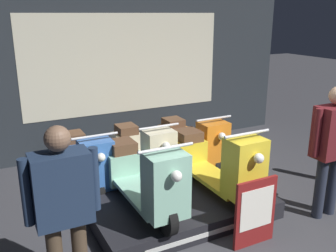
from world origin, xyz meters
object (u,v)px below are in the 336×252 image
Objects in this scene: scooter_display_left at (142,177)px; scooter_display_right at (214,162)px; person_left_browsing at (63,202)px; price_sign_board at (255,212)px; person_right_browsing at (332,141)px; scooter_backrow_0 at (85,161)px; scooter_backrow_2 at (192,142)px; scooter_backrow_1 at (142,151)px.

scooter_display_right is at bearing 0.00° from scooter_display_left.
person_left_browsing reaches higher than scooter_display_right.
person_right_browsing is at bearing 4.59° from price_sign_board.
scooter_backrow_0 is 2.55m from price_sign_board.
price_sign_board is at bearing -61.42° from scooter_backrow_0.
person_left_browsing is at bearing 177.23° from price_sign_board.
person_right_browsing reaches higher than scooter_backrow_2.
person_right_browsing is at bearing -54.95° from scooter_backrow_1.
scooter_backrow_1 is at bearing 53.18° from person_left_browsing.
scooter_backrow_1 reaches higher than price_sign_board.
scooter_display_right is at bearing -72.42° from scooter_backrow_1.
scooter_display_right is 1.00× the size of scooter_backrow_2.
person_right_browsing reaches higher than price_sign_board.
scooter_backrow_1 is 1.00× the size of scooter_backrow_2.
person_right_browsing is (2.39, -2.15, 0.58)m from scooter_backrow_0.
scooter_display_left is 1.00× the size of scooter_backrow_2.
scooter_display_right is at bearing -45.34° from scooter_backrow_0.
price_sign_board is (1.22, -2.24, 0.00)m from scooter_backrow_0.
scooter_display_left is 1.30m from price_sign_board.
scooter_display_left is 0.98m from scooter_display_right.
scooter_backrow_0 is (-1.30, 1.32, -0.22)m from scooter_display_right.
scooter_display_right is 1.41m from person_right_browsing.
scooter_display_right is at bearing 84.81° from price_sign_board.
scooter_backrow_1 and scooter_backrow_2 have the same top height.
price_sign_board is at bearing -95.19° from scooter_display_right.
person_left_browsing is at bearing 180.00° from person_right_browsing.
scooter_backrow_1 is 2.74m from person_left_browsing.
scooter_display_right reaches higher than scooter_backrow_1.
scooter_display_right is 1.42m from scooter_backrow_2.
person_right_browsing is 1.31m from price_sign_board.
person_left_browsing is 3.11m from person_right_browsing.
person_right_browsing is (3.11, -0.00, 0.02)m from person_left_browsing.
price_sign_board is (0.90, -0.92, -0.22)m from scooter_display_left.
scooter_backrow_0 and scooter_backrow_2 have the same top height.
price_sign_board is at bearing -175.41° from person_right_browsing.
scooter_display_left is at bearing -113.06° from scooter_backrow_1.
price_sign_board is (1.94, -0.09, -0.55)m from person_left_browsing.
person_left_browsing is at bearing -141.65° from scooter_display_left.
person_right_browsing is at bearing -37.24° from scooter_display_right.
person_left_browsing is 2.08× the size of price_sign_board.
scooter_backrow_2 is at bearing 0.00° from scooter_backrow_0.
scooter_display_right is 1.10× the size of person_left_browsing.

